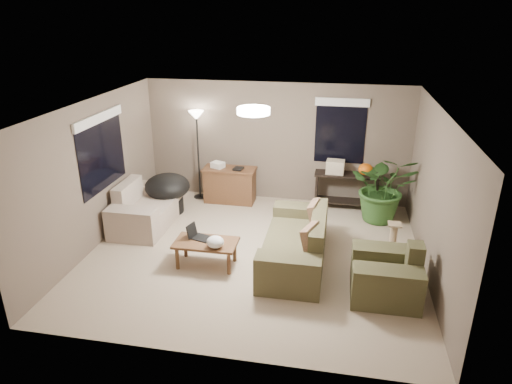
% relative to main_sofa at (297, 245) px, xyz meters
% --- Properties ---
extents(room_shell, '(5.50, 5.50, 5.50)m').
position_rel_main_sofa_xyz_m(room_shell, '(-0.74, 0.11, 0.96)').
color(room_shell, tan).
rests_on(room_shell, ground).
extents(main_sofa, '(0.95, 2.20, 0.85)m').
position_rel_main_sofa_xyz_m(main_sofa, '(0.00, 0.00, 0.00)').
color(main_sofa, brown).
rests_on(main_sofa, ground).
extents(throw_pillows, '(0.37, 1.39, 0.47)m').
position_rel_main_sofa_xyz_m(throw_pillows, '(0.26, 0.00, 0.36)').
color(throw_pillows, '#8C7251').
rests_on(throw_pillows, main_sofa).
extents(loveseat, '(0.90, 1.60, 0.85)m').
position_rel_main_sofa_xyz_m(loveseat, '(-2.99, 0.82, 0.00)').
color(loveseat, '#BCB2A0').
rests_on(loveseat, ground).
extents(armchair, '(0.95, 1.00, 0.85)m').
position_rel_main_sofa_xyz_m(armchair, '(1.35, -0.68, 0.00)').
color(armchair, '#46442A').
rests_on(armchair, ground).
extents(coffee_table, '(1.00, 0.55, 0.42)m').
position_rel_main_sofa_xyz_m(coffee_table, '(-1.42, -0.38, 0.06)').
color(coffee_table, brown).
rests_on(coffee_table, ground).
extents(laptop, '(0.42, 0.32, 0.24)m').
position_rel_main_sofa_xyz_m(laptop, '(-1.59, -0.28, 0.19)').
color(laptop, black).
rests_on(laptop, coffee_table).
extents(plastic_bag, '(0.33, 0.31, 0.19)m').
position_rel_main_sofa_xyz_m(plastic_bag, '(-1.22, -0.53, 0.22)').
color(plastic_bag, white).
rests_on(plastic_bag, coffee_table).
extents(desk, '(1.10, 0.50, 0.75)m').
position_rel_main_sofa_xyz_m(desk, '(-1.67, 2.24, 0.08)').
color(desk, brown).
rests_on(desk, ground).
extents(desk_papers, '(0.71, 0.32, 0.12)m').
position_rel_main_sofa_xyz_m(desk_papers, '(-1.83, 2.23, 0.51)').
color(desk_papers, silver).
rests_on(desk_papers, desk).
extents(console_table, '(1.30, 0.40, 0.75)m').
position_rel_main_sofa_xyz_m(console_table, '(0.76, 2.35, 0.14)').
color(console_table, black).
rests_on(console_table, ground).
extents(pumpkin, '(0.30, 0.30, 0.24)m').
position_rel_main_sofa_xyz_m(pumpkin, '(1.11, 2.35, 0.57)').
color(pumpkin, orange).
rests_on(pumpkin, console_table).
extents(cardboard_box, '(0.37, 0.29, 0.27)m').
position_rel_main_sofa_xyz_m(cardboard_box, '(0.51, 2.35, 0.59)').
color(cardboard_box, beige).
rests_on(cardboard_box, console_table).
extents(papasan_chair, '(0.92, 0.92, 0.80)m').
position_rel_main_sofa_xyz_m(papasan_chair, '(-2.77, 1.49, 0.17)').
color(papasan_chair, black).
rests_on(papasan_chair, ground).
extents(floor_lamp, '(0.32, 0.32, 1.91)m').
position_rel_main_sofa_xyz_m(floor_lamp, '(-2.37, 2.35, 1.30)').
color(floor_lamp, black).
rests_on(floor_lamp, ground).
extents(ceiling_fixture, '(0.50, 0.50, 0.10)m').
position_rel_main_sofa_xyz_m(ceiling_fixture, '(-0.74, 0.11, 2.15)').
color(ceiling_fixture, white).
rests_on(ceiling_fixture, room_shell).
extents(houseplant, '(1.24, 1.38, 1.07)m').
position_rel_main_sofa_xyz_m(houseplant, '(1.45, 1.88, 0.24)').
color(houseplant, '#2D5923').
rests_on(houseplant, ground).
extents(cat_scratching_post, '(0.32, 0.32, 0.50)m').
position_rel_main_sofa_xyz_m(cat_scratching_post, '(1.57, 0.69, -0.08)').
color(cat_scratching_post, tan).
rests_on(cat_scratching_post, ground).
extents(window_left, '(0.05, 1.56, 1.33)m').
position_rel_main_sofa_xyz_m(window_left, '(-3.47, 0.41, 1.49)').
color(window_left, black).
rests_on(window_left, room_shell).
extents(window_back, '(1.06, 0.05, 1.33)m').
position_rel_main_sofa_xyz_m(window_back, '(0.56, 2.59, 1.49)').
color(window_back, black).
rests_on(window_back, room_shell).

